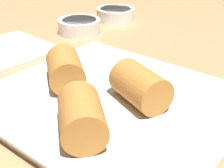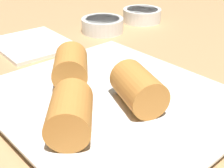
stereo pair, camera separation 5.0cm
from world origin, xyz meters
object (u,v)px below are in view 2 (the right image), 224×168
(napkin, at_px, (32,44))
(serving_plate, at_px, (112,102))
(dipping_bowl_near, at_px, (103,25))
(dipping_bowl_far, at_px, (142,15))

(napkin, bearing_deg, serving_plate, -7.46)
(dipping_bowl_near, height_order, napkin, dipping_bowl_near)
(dipping_bowl_far, height_order, napkin, dipping_bowl_far)
(dipping_bowl_near, relative_size, dipping_bowl_far, 1.00)
(dipping_bowl_near, height_order, dipping_bowl_far, same)
(dipping_bowl_near, bearing_deg, napkin, -100.01)
(serving_plate, distance_m, dipping_bowl_far, 0.36)
(serving_plate, height_order, dipping_bowl_near, dipping_bowl_near)
(dipping_bowl_near, relative_size, napkin, 0.56)
(dipping_bowl_far, bearing_deg, dipping_bowl_near, -91.50)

